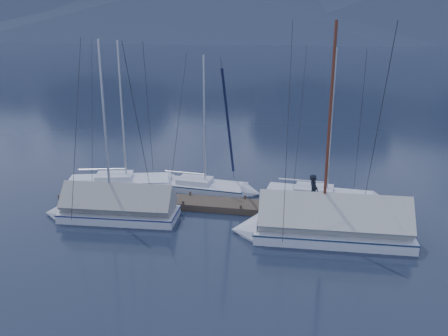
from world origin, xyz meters
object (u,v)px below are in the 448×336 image
Objects in this scene: sailboat_covered_far at (109,209)px; person at (313,192)px; sailboat_open_left at (135,183)px; sailboat_open_mid at (213,189)px; sailboat_covered_near at (319,227)px; sailboat_open_right at (335,198)px.

person is at bearing 12.51° from sailboat_covered_far.
sailboat_open_left is 4.74m from sailboat_open_mid.
sailboat_open_mid is 0.80× the size of sailboat_covered_near.
sailboat_open_right reaches higher than person.
person is at bearing 97.19° from sailboat_covered_near.
sailboat_open_mid is at bearing 75.02° from person.
sailboat_covered_far reaches higher than person.
sailboat_open_left is at bearing 178.81° from sailboat_open_mid.
person is (-0.31, 2.44, 0.74)m from sailboat_covered_near.
sailboat_covered_far is at bearing 112.24° from person.
person is (5.66, -2.61, 1.11)m from sailboat_open_mid.
sailboat_open_right is 11.94m from sailboat_covered_far.
sailboat_open_left is at bearing 96.43° from sailboat_covered_far.
sailboat_covered_near is 1.11× the size of sailboat_covered_far.
sailboat_covered_near reaches higher than sailboat_covered_far.
sailboat_open_left is 10.81m from person.
sailboat_covered_far is (0.55, -4.89, 0.30)m from sailboat_open_left.
sailboat_covered_near is at bearing -25.65° from sailboat_open_left.
sailboat_open_mid is 7.83m from sailboat_covered_near.
sailboat_open_mid is 0.94× the size of sailboat_open_right.
sailboat_open_mid is (4.74, -0.10, -0.01)m from sailboat_open_left.
sailboat_open_right is at bearing -17.14° from person.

